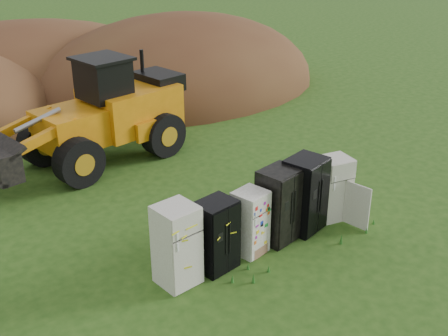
# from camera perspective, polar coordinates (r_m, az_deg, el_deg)

# --- Properties ---
(ground) EXTENTS (120.00, 120.00, 0.00)m
(ground) POSITION_cam_1_polar(r_m,az_deg,el_deg) (13.91, 4.23, -7.73)
(ground) COLOR #234913
(ground) RESTS_ON ground
(fridge_leftmost) EXTENTS (0.88, 0.85, 1.86)m
(fridge_leftmost) POSITION_cam_1_polar(r_m,az_deg,el_deg) (12.14, -4.84, -7.81)
(fridge_leftmost) COLOR silver
(fridge_leftmost) RESTS_ON ground
(fridge_black_side) EXTENTS (0.96, 0.80, 1.69)m
(fridge_black_side) POSITION_cam_1_polar(r_m,az_deg,el_deg) (12.61, -0.84, -6.86)
(fridge_black_side) COLOR black
(fridge_black_side) RESTS_ON ground
(fridge_sticker) EXTENTS (0.82, 0.78, 1.60)m
(fridge_sticker) POSITION_cam_1_polar(r_m,az_deg,el_deg) (13.21, 2.64, -5.53)
(fridge_sticker) COLOR white
(fridge_sticker) RESTS_ON ground
(fridge_dark_mid) EXTENTS (1.08, 0.93, 1.88)m
(fridge_dark_mid) POSITION_cam_1_polar(r_m,az_deg,el_deg) (13.71, 5.58, -3.77)
(fridge_dark_mid) COLOR black
(fridge_dark_mid) RESTS_ON ground
(fridge_black_right) EXTENTS (1.13, 1.01, 1.95)m
(fridge_black_right) POSITION_cam_1_polar(r_m,az_deg,el_deg) (14.21, 8.17, -2.68)
(fridge_black_right) COLOR black
(fridge_black_right) RESTS_ON ground
(fridge_open_door) EXTENTS (0.91, 0.86, 1.71)m
(fridge_open_door) POSITION_cam_1_polar(r_m,az_deg,el_deg) (14.94, 11.05, -2.00)
(fridge_open_door) COLOR silver
(fridge_open_door) RESTS_ON ground
(wheel_loader) EXTENTS (7.29, 3.75, 3.37)m
(wheel_loader) POSITION_cam_1_polar(r_m,az_deg,el_deg) (18.00, -14.10, 5.20)
(wheel_loader) COLOR orange
(wheel_loader) RESTS_ON ground
(dirt_mound_right) EXTENTS (13.98, 10.25, 6.75)m
(dirt_mound_right) POSITION_cam_1_polar(r_m,az_deg,el_deg) (26.55, -4.63, 8.17)
(dirt_mound_right) COLOR #492717
(dirt_mound_right) RESTS_ON ground
(dirt_mound_back) EXTENTS (16.03, 10.69, 5.86)m
(dirt_mound_back) POSITION_cam_1_polar(r_m,az_deg,el_deg) (28.47, -20.26, 7.86)
(dirt_mound_back) COLOR #492717
(dirt_mound_back) RESTS_ON ground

